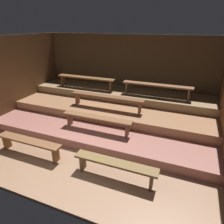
# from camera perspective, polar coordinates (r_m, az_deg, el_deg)

# --- Properties ---
(ground) EXTENTS (7.01, 5.39, 0.08)m
(ground) POSITION_cam_1_polar(r_m,az_deg,el_deg) (5.85, -3.20, -5.83)
(ground) COLOR #946D50
(wall_back) EXTENTS (7.01, 0.06, 2.57)m
(wall_back) POSITION_cam_1_polar(r_m,az_deg,el_deg) (7.42, 4.27, 11.59)
(wall_back) COLOR brown
(wall_back) RESTS_ON ground
(wall_left) EXTENTS (0.06, 5.39, 2.57)m
(wall_left) POSITION_cam_1_polar(r_m,az_deg,el_deg) (7.20, -27.01, 8.69)
(wall_left) COLOR brown
(wall_left) RESTS_ON ground
(platform_lower) EXTENTS (6.21, 3.39, 0.25)m
(platform_lower) POSITION_cam_1_polar(r_m,az_deg,el_deg) (6.26, -0.92, -2.00)
(platform_lower) COLOR #A06357
(platform_lower) RESTS_ON ground
(platform_middle) EXTENTS (6.21, 2.33, 0.25)m
(platform_middle) POSITION_cam_1_polar(r_m,az_deg,el_deg) (6.61, 0.84, 1.79)
(platform_middle) COLOR #A16F4C
(platform_middle) RESTS_ON platform_lower
(platform_upper) EXTENTS (6.21, 1.22, 0.25)m
(platform_upper) POSITION_cam_1_polar(r_m,az_deg,el_deg) (7.01, 2.49, 5.26)
(platform_upper) COLOR #997953
(platform_upper) RESTS_ON platform_middle
(bench_floor_left) EXTENTS (1.71, 0.25, 0.40)m
(bench_floor_left) POSITION_cam_1_polar(r_m,az_deg,el_deg) (5.07, -22.75, -8.14)
(bench_floor_left) COLOR brown
(bench_floor_left) RESTS_ON ground
(bench_floor_right) EXTENTS (1.71, 0.25, 0.40)m
(bench_floor_right) POSITION_cam_1_polar(r_m,az_deg,el_deg) (4.03, 0.90, -15.01)
(bench_floor_right) COLOR brown
(bench_floor_right) RESTS_ON ground
(bench_lower_center) EXTENTS (1.93, 0.25, 0.40)m
(bench_lower_center) POSITION_cam_1_polar(r_m,az_deg,el_deg) (5.22, -4.41, -2.08)
(bench_lower_center) COLOR brown
(bench_lower_center) RESTS_ON platform_lower
(bench_middle_center) EXTENTS (2.30, 0.25, 0.40)m
(bench_middle_center) POSITION_cam_1_polar(r_m,az_deg,el_deg) (5.97, -1.50, 4.06)
(bench_middle_center) COLOR brown
(bench_middle_center) RESTS_ON platform_middle
(bench_upper_left) EXTENTS (2.18, 0.25, 0.40)m
(bench_upper_left) POSITION_cam_1_polar(r_m,az_deg,el_deg) (7.22, -7.55, 9.43)
(bench_upper_left) COLOR brown
(bench_upper_left) RESTS_ON platform_upper
(bench_upper_right) EXTENTS (2.18, 0.25, 0.40)m
(bench_upper_right) POSITION_cam_1_polar(r_m,az_deg,el_deg) (6.41, 12.76, 7.19)
(bench_upper_right) COLOR brown
(bench_upper_right) RESTS_ON platform_upper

